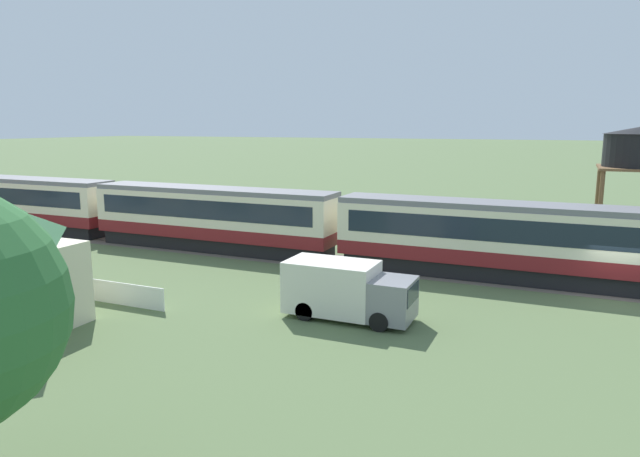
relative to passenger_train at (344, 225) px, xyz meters
The scene contains 4 objects.
ground_plane 14.70m from the passenger_train, ahead, with size 600.00×600.00×0.00m, color #566B42.
passenger_train is the anchor object (origin of this frame).
railway_track 3.56m from the passenger_train, behind, with size 107.31×3.60×0.04m.
delivery_truck_grey 9.97m from the passenger_train, 68.12° to the right, with size 5.50×2.20×2.42m.
Camera 1 is at (-2.44, -29.43, 8.17)m, focal length 32.00 mm.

